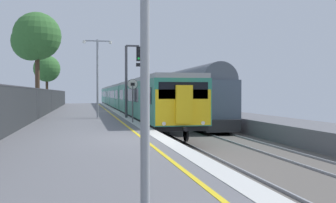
{
  "coord_description": "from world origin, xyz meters",
  "views": [
    {
      "loc": [
        -2.47,
        -14.83,
        1.69
      ],
      "look_at": [
        1.68,
        5.23,
        1.27
      ],
      "focal_mm": 43.22,
      "sensor_mm": 36.0,
      "label": 1
    }
  ],
  "objects_px": {
    "signal_gantry": "(130,72)",
    "background_tree_left": "(46,70)",
    "background_tree_centre": "(35,38)",
    "platform_lamp_mid": "(97,71)",
    "speed_limit_sign": "(133,95)",
    "commuter_train_at_platform": "(124,97)",
    "freight_train_adjacent_track": "(159,94)"
  },
  "relations": [
    {
      "from": "commuter_train_at_platform",
      "to": "freight_train_adjacent_track",
      "type": "height_order",
      "value": "freight_train_adjacent_track"
    },
    {
      "from": "signal_gantry",
      "to": "speed_limit_sign",
      "type": "relative_size",
      "value": 2.01
    },
    {
      "from": "freight_train_adjacent_track",
      "to": "signal_gantry",
      "type": "height_order",
      "value": "signal_gantry"
    },
    {
      "from": "background_tree_centre",
      "to": "platform_lamp_mid",
      "type": "bearing_deg",
      "value": -52.16
    },
    {
      "from": "freight_train_adjacent_track",
      "to": "commuter_train_at_platform",
      "type": "bearing_deg",
      "value": 156.23
    },
    {
      "from": "background_tree_centre",
      "to": "signal_gantry",
      "type": "bearing_deg",
      "value": -43.83
    },
    {
      "from": "speed_limit_sign",
      "to": "background_tree_left",
      "type": "height_order",
      "value": "background_tree_left"
    },
    {
      "from": "commuter_train_at_platform",
      "to": "background_tree_left",
      "type": "bearing_deg",
      "value": 147.96
    },
    {
      "from": "freight_train_adjacent_track",
      "to": "background_tree_left",
      "type": "relative_size",
      "value": 6.81
    },
    {
      "from": "commuter_train_at_platform",
      "to": "freight_train_adjacent_track",
      "type": "relative_size",
      "value": 1.34
    },
    {
      "from": "freight_train_adjacent_track",
      "to": "signal_gantry",
      "type": "xyz_separation_m",
      "value": [
        -5.48,
        -18.56,
        1.58
      ]
    },
    {
      "from": "commuter_train_at_platform",
      "to": "platform_lamp_mid",
      "type": "distance_m",
      "value": 20.22
    },
    {
      "from": "platform_lamp_mid",
      "to": "background_tree_centre",
      "type": "height_order",
      "value": "background_tree_centre"
    },
    {
      "from": "freight_train_adjacent_track",
      "to": "background_tree_centre",
      "type": "height_order",
      "value": "background_tree_centre"
    },
    {
      "from": "commuter_train_at_platform",
      "to": "speed_limit_sign",
      "type": "height_order",
      "value": "commuter_train_at_platform"
    },
    {
      "from": "speed_limit_sign",
      "to": "background_tree_left",
      "type": "distance_m",
      "value": 31.95
    },
    {
      "from": "background_tree_centre",
      "to": "background_tree_left",
      "type": "bearing_deg",
      "value": 92.61
    },
    {
      "from": "speed_limit_sign",
      "to": "platform_lamp_mid",
      "type": "xyz_separation_m",
      "value": [
        -1.84,
        5.21,
        1.6
      ]
    },
    {
      "from": "freight_train_adjacent_track",
      "to": "background_tree_left",
      "type": "height_order",
      "value": "background_tree_left"
    },
    {
      "from": "signal_gantry",
      "to": "background_tree_left",
      "type": "height_order",
      "value": "background_tree_left"
    },
    {
      "from": "freight_train_adjacent_track",
      "to": "platform_lamp_mid",
      "type": "height_order",
      "value": "platform_lamp_mid"
    },
    {
      "from": "freight_train_adjacent_track",
      "to": "background_tree_centre",
      "type": "distance_m",
      "value": 17.82
    },
    {
      "from": "signal_gantry",
      "to": "platform_lamp_mid",
      "type": "relative_size",
      "value": 0.93
    },
    {
      "from": "signal_gantry",
      "to": "background_tree_left",
      "type": "distance_m",
      "value": 27.44
    },
    {
      "from": "speed_limit_sign",
      "to": "platform_lamp_mid",
      "type": "distance_m",
      "value": 5.75
    },
    {
      "from": "signal_gantry",
      "to": "platform_lamp_mid",
      "type": "xyz_separation_m",
      "value": [
        -2.21,
        0.54,
        0.07
      ]
    },
    {
      "from": "platform_lamp_mid",
      "to": "background_tree_left",
      "type": "xyz_separation_m",
      "value": [
        -5.73,
        25.68,
        1.54
      ]
    },
    {
      "from": "platform_lamp_mid",
      "to": "freight_train_adjacent_track",
      "type": "bearing_deg",
      "value": 66.89
    },
    {
      "from": "signal_gantry",
      "to": "background_tree_left",
      "type": "xyz_separation_m",
      "value": [
        -7.94,
        26.22,
        1.61
      ]
    },
    {
      "from": "background_tree_left",
      "to": "background_tree_centre",
      "type": "distance_m",
      "value": 19.52
    },
    {
      "from": "signal_gantry",
      "to": "background_tree_left",
      "type": "bearing_deg",
      "value": 106.84
    },
    {
      "from": "commuter_train_at_platform",
      "to": "platform_lamp_mid",
      "type": "height_order",
      "value": "platform_lamp_mid"
    }
  ]
}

